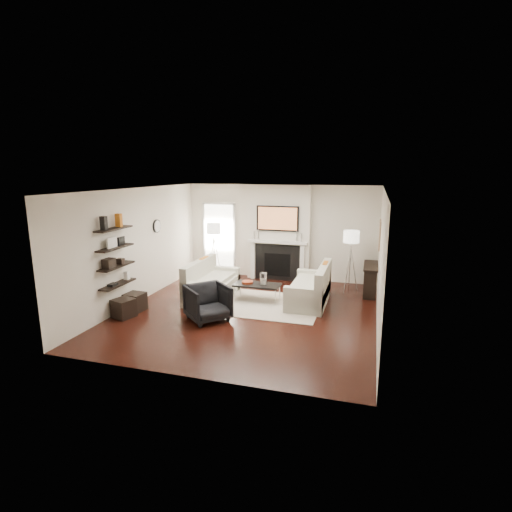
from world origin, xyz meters
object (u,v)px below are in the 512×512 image
(lamp_right_shade, at_px, (351,237))
(loveseat_left_base, at_px, (212,290))
(loveseat_right_base, at_px, (309,294))
(lamp_left_shade, at_px, (214,228))
(armchair, at_px, (208,301))
(ottoman_near, at_px, (135,302))
(coffee_table, at_px, (257,285))

(lamp_right_shade, bearing_deg, loveseat_left_base, -155.10)
(lamp_right_shade, bearing_deg, loveseat_right_base, -126.21)
(loveseat_left_base, bearing_deg, lamp_left_shade, 110.68)
(armchair, xyz_separation_m, ottoman_near, (-1.80, 0.07, -0.21))
(loveseat_right_base, height_order, lamp_right_shade, lamp_right_shade)
(loveseat_right_base, xyz_separation_m, lamp_left_shade, (-3.04, 1.54, 1.24))
(armchair, height_order, lamp_right_shade, lamp_right_shade)
(armchair, height_order, ottoman_near, armchair)
(ottoman_near, bearing_deg, lamp_left_shade, 78.96)
(coffee_table, distance_m, lamp_right_shade, 2.71)
(coffee_table, height_order, lamp_left_shade, lamp_left_shade)
(coffee_table, bearing_deg, loveseat_right_base, 9.61)
(loveseat_right_base, relative_size, ottoman_near, 4.50)
(loveseat_right_base, xyz_separation_m, ottoman_near, (-3.66, -1.64, -0.01))
(lamp_right_shade, height_order, ottoman_near, lamp_right_shade)
(armchair, bearing_deg, lamp_left_shade, 62.71)
(coffee_table, bearing_deg, lamp_left_shade, 136.27)
(coffee_table, distance_m, lamp_left_shade, 2.74)
(ottoman_near, bearing_deg, loveseat_left_base, 45.20)
(loveseat_left_base, xyz_separation_m, ottoman_near, (-1.32, -1.33, -0.01))
(loveseat_right_base, bearing_deg, loveseat_left_base, -172.47)
(loveseat_left_base, distance_m, coffee_table, 1.15)
(lamp_left_shade, bearing_deg, coffee_table, -43.73)
(ottoman_near, bearing_deg, lamp_right_shade, 31.91)
(loveseat_left_base, distance_m, lamp_right_shade, 3.74)
(armchair, xyz_separation_m, lamp_left_shade, (-1.18, 3.24, 1.04))
(coffee_table, bearing_deg, ottoman_near, -149.65)
(lamp_left_shade, relative_size, lamp_right_shade, 1.00)
(coffee_table, relative_size, ottoman_near, 2.75)
(armchair, bearing_deg, lamp_right_shade, -0.66)
(lamp_right_shade, bearing_deg, ottoman_near, -148.09)
(coffee_table, height_order, lamp_right_shade, lamp_right_shade)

